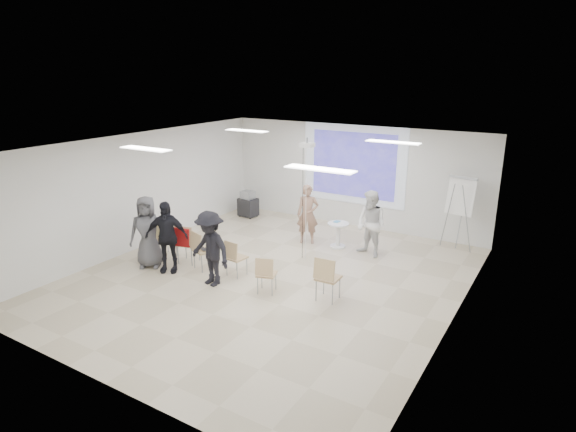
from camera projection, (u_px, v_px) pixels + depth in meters
The scene contains 30 objects.
floor at pixel (270, 280), 10.91m from camera, with size 8.00×9.00×0.10m, color beige.
ceiling at pixel (268, 143), 10.00m from camera, with size 8.00×9.00×0.10m, color white.
wall_back at pixel (354, 176), 14.18m from camera, with size 8.00×0.10×3.00m, color silver.
wall_left at pixel (139, 191), 12.46m from camera, with size 0.10×9.00×3.00m, color silver.
wall_right at pixel (461, 249), 8.45m from camera, with size 0.10×9.00×3.00m, color silver.
projection_halo at pixel (353, 165), 14.02m from camera, with size 3.20×0.01×2.30m, color silver.
projection_image at pixel (353, 165), 14.01m from camera, with size 2.60×0.01×1.90m, color #3934B1.
pedestal_table at pixel (338, 233), 12.64m from camera, with size 0.58×0.58×0.69m.
player_left at pixel (308, 210), 12.84m from camera, with size 0.66×0.45×1.81m, color #A17862.
player_right at pixel (371, 221), 11.91m from camera, with size 0.89×0.72×1.86m, color white.
controller_left at pixel (318, 199), 12.87m from camera, with size 0.04×0.12×0.04m, color silver.
controller_right at pixel (369, 205), 12.10m from camera, with size 0.04×0.12×0.04m, color white.
chair_far_left at pixel (162, 235), 11.92m from camera, with size 0.54×0.57×0.98m.
chair_left_mid at pixel (186, 241), 11.51m from camera, with size 0.55×0.58×0.98m.
chair_left_inner at pixel (201, 247), 11.17m from camera, with size 0.57×0.59×0.93m.
chair_center at pixel (234, 255), 10.83m from camera, with size 0.44×0.47×0.85m.
chair_right_inner at pixel (266, 272), 9.98m from camera, with size 0.49×0.51×0.82m.
chair_right_far at pixel (327, 275), 9.63m from camera, with size 0.46×0.50×0.96m.
red_jacket at pixel (181, 237), 11.37m from camera, with size 0.46×0.11×0.44m, color #A31415.
laptop at pixel (205, 248), 11.25m from camera, with size 0.34×0.25×0.03m, color black.
audience_left at pixel (166, 232), 10.98m from camera, with size 1.12×0.67×1.93m, color black.
audience_mid at pixel (210, 244), 10.29m from camera, with size 1.22×0.67×1.89m, color black.
audience_outer at pixel (147, 228), 11.26m from camera, with size 0.94×0.62×1.93m, color #545459.
flipchart_easel at pixel (461, 197), 12.19m from camera, with size 0.83×0.64×1.93m.
av_cart at pixel (248, 205), 15.30m from camera, with size 0.59×0.49×0.83m.
ceiling_projector at pixel (307, 151), 11.28m from camera, with size 0.30×0.25×3.00m.
fluor_panel_nw at pixel (247, 131), 12.65m from camera, with size 1.20×0.30×0.02m, color white.
fluor_panel_ne at pixel (393, 142), 10.67m from camera, with size 1.20×0.30×0.02m, color white.
fluor_panel_sw at pixel (146, 149), 9.79m from camera, with size 1.20×0.30×0.02m, color white.
fluor_panel_se at pixel (320, 169), 7.81m from camera, with size 1.20×0.30×0.02m, color white.
Camera 1 is at (5.54, -8.34, 4.53)m, focal length 30.00 mm.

